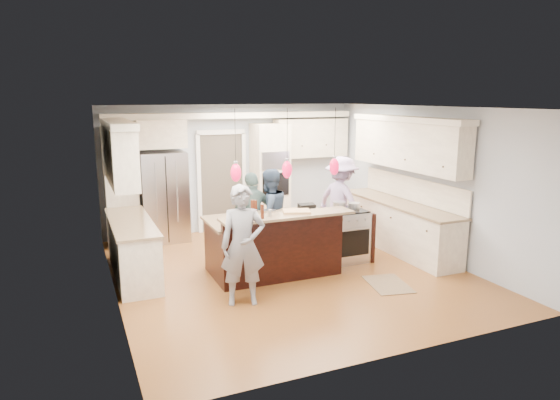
# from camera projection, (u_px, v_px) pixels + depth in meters

# --- Properties ---
(ground_plane) EXTENTS (6.00, 6.00, 0.00)m
(ground_plane) POSITION_uv_depth(u_px,v_px,m) (288.00, 271.00, 8.35)
(ground_plane) COLOR #A7642D
(ground_plane) RESTS_ON ground
(room_shell) EXTENTS (5.54, 6.04, 2.72)m
(room_shell) POSITION_uv_depth(u_px,v_px,m) (289.00, 163.00, 7.97)
(room_shell) COLOR #B2BCC6
(room_shell) RESTS_ON ground
(refrigerator) EXTENTS (0.90, 0.70, 1.80)m
(refrigerator) POSITION_uv_depth(u_px,v_px,m) (164.00, 197.00, 9.95)
(refrigerator) COLOR #B7B7BC
(refrigerator) RESTS_ON ground
(oven_column) EXTENTS (0.72, 0.69, 2.30)m
(oven_column) POSITION_uv_depth(u_px,v_px,m) (270.00, 177.00, 10.80)
(oven_column) COLOR #FFEFCE
(oven_column) RESTS_ON ground
(back_upper_cabinets) EXTENTS (5.30, 0.61, 2.54)m
(back_upper_cabinets) POSITION_uv_depth(u_px,v_px,m) (201.00, 156.00, 10.20)
(back_upper_cabinets) COLOR #FFEFCE
(back_upper_cabinets) RESTS_ON ground
(right_counter_run) EXTENTS (0.64, 3.10, 2.51)m
(right_counter_run) POSITION_uv_depth(u_px,v_px,m) (401.00, 195.00, 9.33)
(right_counter_run) COLOR #FFEFCE
(right_counter_run) RESTS_ON ground
(left_cabinets) EXTENTS (0.64, 2.30, 2.51)m
(left_cabinets) POSITION_uv_depth(u_px,v_px,m) (127.00, 213.00, 7.91)
(left_cabinets) COLOR #FFEFCE
(left_cabinets) RESTS_ON ground
(kitchen_island) EXTENTS (2.10, 1.46, 1.12)m
(kitchen_island) POSITION_uv_depth(u_px,v_px,m) (273.00, 244.00, 8.22)
(kitchen_island) COLOR black
(kitchen_island) RESTS_ON ground
(island_range) EXTENTS (0.82, 0.71, 0.92)m
(island_range) POSITION_uv_depth(u_px,v_px,m) (345.00, 235.00, 8.83)
(island_range) COLOR #B7B7BC
(island_range) RESTS_ON ground
(pendant_lights) EXTENTS (1.75, 0.15, 1.03)m
(pendant_lights) POSITION_uv_depth(u_px,v_px,m) (287.00, 169.00, 7.42)
(pendant_lights) COLOR black
(pendant_lights) RESTS_ON ground
(person_bar_end) EXTENTS (0.70, 0.55, 1.70)m
(person_bar_end) POSITION_uv_depth(u_px,v_px,m) (243.00, 245.00, 6.89)
(person_bar_end) COLOR gray
(person_bar_end) RESTS_ON ground
(person_far_left) EXTENTS (0.91, 0.79, 1.61)m
(person_far_left) POSITION_uv_depth(u_px,v_px,m) (269.00, 213.00, 8.95)
(person_far_left) COLOR #2D3E57
(person_far_left) RESTS_ON ground
(person_far_right) EXTENTS (0.98, 0.58, 1.57)m
(person_far_right) POSITION_uv_depth(u_px,v_px,m) (253.00, 216.00, 8.83)
(person_far_right) COLOR #4C6B6A
(person_far_right) RESTS_ON ground
(person_range_side) EXTENTS (0.98, 1.27, 1.73)m
(person_range_side) POSITION_uv_depth(u_px,v_px,m) (341.00, 201.00, 9.73)
(person_range_side) COLOR #9E87B6
(person_range_side) RESTS_ON ground
(floor_rug) EXTENTS (0.72, 0.93, 0.01)m
(floor_rug) POSITION_uv_depth(u_px,v_px,m) (388.00, 284.00, 7.75)
(floor_rug) COLOR olive
(floor_rug) RESTS_ON ground
(water_bottle) EXTENTS (0.09, 0.09, 0.32)m
(water_bottle) POSITION_uv_depth(u_px,v_px,m) (240.00, 208.00, 7.23)
(water_bottle) COLOR silver
(water_bottle) RESTS_ON kitchen_island
(beer_bottle_a) EXTENTS (0.08, 0.08, 0.25)m
(beer_bottle_a) POSITION_uv_depth(u_px,v_px,m) (253.00, 208.00, 7.40)
(beer_bottle_a) COLOR #42190B
(beer_bottle_a) RESTS_ON kitchen_island
(beer_bottle_b) EXTENTS (0.07, 0.07, 0.21)m
(beer_bottle_b) POSITION_uv_depth(u_px,v_px,m) (262.00, 211.00, 7.26)
(beer_bottle_b) COLOR #42190B
(beer_bottle_b) RESTS_ON kitchen_island
(beer_bottle_c) EXTENTS (0.07, 0.07, 0.24)m
(beer_bottle_c) POSITION_uv_depth(u_px,v_px,m) (255.00, 208.00, 7.41)
(beer_bottle_c) COLOR #42190B
(beer_bottle_c) RESTS_ON kitchen_island
(drink_can) EXTENTS (0.07, 0.07, 0.11)m
(drink_can) POSITION_uv_depth(u_px,v_px,m) (270.00, 213.00, 7.38)
(drink_can) COLOR #B7B7BC
(drink_can) RESTS_ON kitchen_island
(cutting_board) EXTENTS (0.48, 0.41, 0.03)m
(cutting_board) POSITION_uv_depth(u_px,v_px,m) (296.00, 211.00, 7.67)
(cutting_board) COLOR tan
(cutting_board) RESTS_ON kitchen_island
(pot_large) EXTENTS (0.22, 0.22, 0.13)m
(pot_large) POSITION_uv_depth(u_px,v_px,m) (339.00, 205.00, 8.78)
(pot_large) COLOR #B7B7BC
(pot_large) RESTS_ON island_range
(pot_small) EXTENTS (0.21, 0.21, 0.10)m
(pot_small) POSITION_uv_depth(u_px,v_px,m) (354.00, 206.00, 8.80)
(pot_small) COLOR #B7B7BC
(pot_small) RESTS_ON island_range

